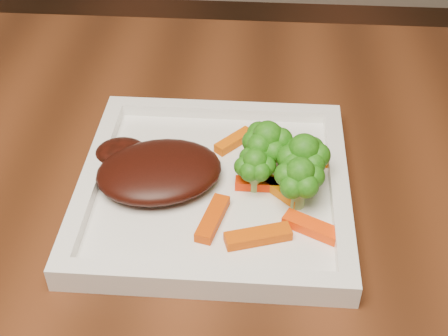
{
  "coord_description": "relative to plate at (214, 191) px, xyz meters",
  "views": [
    {
      "loc": [
        -0.34,
        -0.52,
        1.19
      ],
      "look_at": [
        -0.37,
        -0.05,
        0.79
      ],
      "focal_mm": 50.0,
      "sensor_mm": 36.0,
      "label": 1
    }
  ],
  "objects": [
    {
      "name": "carrot_0",
      "position": [
        0.05,
        -0.07,
        0.01
      ],
      "size": [
        0.06,
        0.03,
        0.01
      ],
      "primitive_type": "cube",
      "rotation": [
        0.0,
        0.0,
        0.31
      ],
      "color": "#CC4803",
      "rests_on": "plate"
    },
    {
      "name": "carrot_1",
      "position": [
        0.1,
        -0.06,
        0.01
      ],
      "size": [
        0.06,
        0.04,
        0.01
      ],
      "primitive_type": "cube",
      "rotation": [
        0.0,
        0.0,
        -0.47
      ],
      "color": "#FF3F04",
      "rests_on": "plate"
    },
    {
      "name": "broccoli_3",
      "position": [
        0.04,
        -0.0,
        0.04
      ],
      "size": [
        0.06,
        0.06,
        0.06
      ],
      "primitive_type": null,
      "rotation": [
        0.0,
        0.0,
        0.31
      ],
      "color": "#176310",
      "rests_on": "plate"
    },
    {
      "name": "plate",
      "position": [
        0.0,
        0.0,
        0.0
      ],
      "size": [
        0.27,
        0.27,
        0.01
      ],
      "primitive_type": "cube",
      "color": "white",
      "rests_on": "dining_table"
    },
    {
      "name": "carrot_4",
      "position": [
        0.02,
        0.07,
        0.01
      ],
      "size": [
        0.04,
        0.05,
        0.01
      ],
      "primitive_type": "cube",
      "rotation": [
        0.0,
        0.0,
        0.85
      ],
      "color": "#DF5903",
      "rests_on": "plate"
    },
    {
      "name": "broccoli_2",
      "position": [
        0.08,
        -0.02,
        0.04
      ],
      "size": [
        0.07,
        0.07,
        0.06
      ],
      "primitive_type": null,
      "rotation": [
        0.0,
        0.0,
        -0.25
      ],
      "color": "#256B11",
      "rests_on": "plate"
    },
    {
      "name": "carrot_6",
      "position": [
        0.05,
        0.0,
        0.01
      ],
      "size": [
        0.05,
        0.01,
        0.01
      ],
      "primitive_type": "cube",
      "rotation": [
        0.0,
        0.0,
        0.0
      ],
      "color": "#FF2E04",
      "rests_on": "plate"
    },
    {
      "name": "carrot_5",
      "position": [
        0.07,
        -0.01,
        0.01
      ],
      "size": [
        0.05,
        0.04,
        0.01
      ],
      "primitive_type": "cube",
      "rotation": [
        0.0,
        0.0,
        -0.76
      ],
      "color": "orange",
      "rests_on": "plate"
    },
    {
      "name": "steak",
      "position": [
        -0.06,
        0.0,
        0.02
      ],
      "size": [
        0.15,
        0.13,
        0.03
      ],
      "primitive_type": "ellipsoid",
      "rotation": [
        0.0,
        0.0,
        0.29
      ],
      "color": "#340C07",
      "rests_on": "plate"
    },
    {
      "name": "carrot_2",
      "position": [
        0.0,
        -0.05,
        0.01
      ],
      "size": [
        0.03,
        0.06,
        0.01
      ],
      "primitive_type": "cube",
      "rotation": [
        0.0,
        0.0,
        1.32
      ],
      "color": "#C83D03",
      "rests_on": "plate"
    },
    {
      "name": "carrot_3",
      "position": [
        0.1,
        0.04,
        0.01
      ],
      "size": [
        0.06,
        0.02,
        0.01
      ],
      "primitive_type": "cube",
      "rotation": [
        0.0,
        0.0,
        0.05
      ],
      "color": "#D66103",
      "rests_on": "plate"
    },
    {
      "name": "broccoli_1",
      "position": [
        0.09,
        0.01,
        0.04
      ],
      "size": [
        0.06,
        0.06,
        0.06
      ],
      "primitive_type": null,
      "rotation": [
        0.0,
        0.0,
        -0.0
      ],
      "color": "#137214",
      "rests_on": "plate"
    },
    {
      "name": "broccoli_0",
      "position": [
        0.05,
        0.03,
        0.04
      ],
      "size": [
        0.07,
        0.07,
        0.07
      ],
      "primitive_type": null,
      "rotation": [
        0.0,
        0.0,
        0.21
      ],
      "color": "#386B11",
      "rests_on": "plate"
    }
  ]
}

